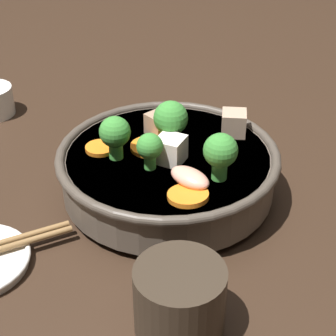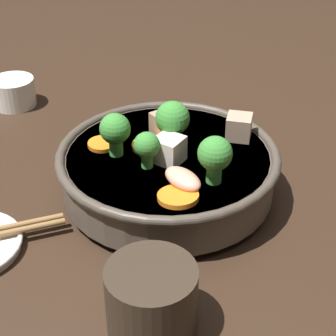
# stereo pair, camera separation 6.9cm
# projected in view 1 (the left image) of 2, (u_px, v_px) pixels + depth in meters

# --- Properties ---
(ground_plane) EXTENTS (3.00, 3.00, 0.00)m
(ground_plane) POSITION_uv_depth(u_px,v_px,m) (168.00, 194.00, 0.71)
(ground_plane) COLOR black
(stirfry_bowl) EXTENTS (0.27, 0.27, 0.12)m
(stirfry_bowl) POSITION_uv_depth(u_px,v_px,m) (168.00, 166.00, 0.69)
(stirfry_bowl) COLOR #51473D
(stirfry_bowl) RESTS_ON ground_plane
(dark_mug) EXTENTS (0.11, 0.08, 0.07)m
(dark_mug) POSITION_uv_depth(u_px,v_px,m) (179.00, 299.00, 0.51)
(dark_mug) COLOR #33281E
(dark_mug) RESTS_ON ground_plane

